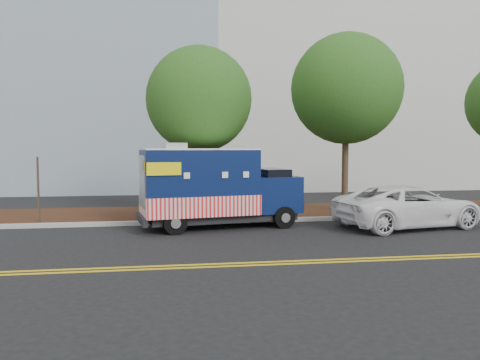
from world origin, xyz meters
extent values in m
plane|color=black|center=(0.00, 0.00, 0.00)|extent=(120.00, 120.00, 0.00)
cube|color=#9E9E99|center=(0.00, 1.40, 0.07)|extent=(120.00, 0.18, 0.15)
cube|color=#33190E|center=(0.00, 3.50, 0.07)|extent=(120.00, 4.00, 0.15)
cube|color=gold|center=(0.00, -4.45, 0.01)|extent=(120.00, 0.10, 0.01)
cube|color=gold|center=(0.00, -4.70, 0.01)|extent=(120.00, 0.10, 0.01)
cylinder|color=#38281C|center=(0.28, 2.94, 1.78)|extent=(0.26, 0.26, 3.55)
sphere|color=#164A14|center=(0.28, 2.94, 4.56)|extent=(4.05, 4.05, 4.05)
cylinder|color=#38281C|center=(6.17, 2.89, 1.98)|extent=(0.26, 0.26, 3.96)
sphere|color=#164A14|center=(6.17, 2.89, 5.06)|extent=(4.42, 4.42, 4.42)
cube|color=#473828|center=(-5.37, 1.79, 1.20)|extent=(0.06, 0.06, 2.40)
cube|color=black|center=(0.87, 0.62, 0.37)|extent=(5.15, 2.47, 0.25)
cube|color=#091744|center=(0.09, 0.49, 1.59)|extent=(3.99, 2.62, 2.12)
cube|color=red|center=(0.09, 0.49, 0.84)|extent=(4.03, 2.67, 0.66)
cube|color=white|center=(0.09, 0.49, 2.66)|extent=(3.99, 2.62, 0.05)
cube|color=#B7B7BA|center=(-0.69, 0.36, 2.78)|extent=(0.81, 0.81, 0.19)
cube|color=#091744|center=(2.70, 0.93, 1.10)|extent=(1.88, 2.13, 1.23)
cube|color=black|center=(2.65, 0.93, 1.69)|extent=(1.16, 1.84, 0.57)
cube|color=black|center=(3.50, 1.07, 0.69)|extent=(0.36, 1.75, 0.26)
cube|color=black|center=(-1.78, 0.18, 0.40)|extent=(0.49, 1.98, 0.25)
cube|color=#B7B7BA|center=(-1.75, 0.18, 1.63)|extent=(0.30, 1.57, 1.67)
cube|color=#B7B7BA|center=(0.17, 1.57, 1.63)|extent=(1.57, 0.30, 0.97)
cube|color=yellow|center=(-1.04, -0.76, 2.07)|extent=(1.05, 0.19, 0.40)
cube|color=yellow|center=(-1.39, 1.31, 2.07)|extent=(1.05, 0.19, 0.40)
cylinder|color=black|center=(2.93, 0.06, 0.37)|extent=(0.77, 0.37, 0.74)
cylinder|color=black|center=(2.63, 1.83, 0.37)|extent=(0.77, 0.37, 0.74)
cylinder|color=black|center=(-0.72, -0.56, 0.37)|extent=(0.77, 0.37, 0.74)
cylinder|color=black|center=(-1.02, 1.22, 0.37)|extent=(0.77, 0.37, 0.74)
imported|color=white|center=(7.19, -0.35, 0.72)|extent=(5.50, 3.28, 1.43)
camera|label=1|loc=(-0.89, -15.16, 2.72)|focal=35.00mm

